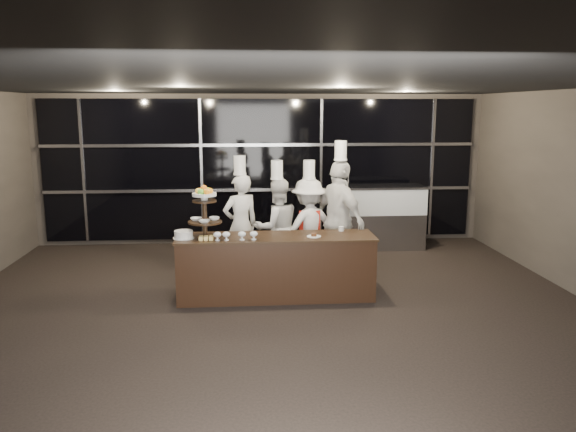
{
  "coord_description": "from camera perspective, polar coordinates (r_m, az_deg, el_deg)",
  "views": [
    {
      "loc": [
        -0.37,
        -6.33,
        2.72
      ],
      "look_at": [
        0.28,
        1.79,
        1.15
      ],
      "focal_mm": 35.0,
      "sensor_mm": 36.0,
      "label": 1
    }
  ],
  "objects": [
    {
      "name": "chef_b",
      "position": [
        9.14,
        -1.11,
        -1.11
      ],
      "size": [
        0.92,
        0.8,
        1.9
      ],
      "color": "silver",
      "rests_on": "ground"
    },
    {
      "name": "chef_d",
      "position": [
        8.91,
        5.25,
        -0.42
      ],
      "size": [
        0.96,
        1.22,
        2.23
      ],
      "color": "silver",
      "rests_on": "ground"
    },
    {
      "name": "buffet_counter",
      "position": [
        8.15,
        -1.24,
        -5.15
      ],
      "size": [
        2.84,
        0.74,
        0.92
      ],
      "color": "black",
      "rests_on": "ground"
    },
    {
      "name": "room",
      "position": [
        6.45,
        -1.22,
        0.01
      ],
      "size": [
        10.0,
        10.0,
        10.0
      ],
      "color": "black",
      "rests_on": "ground"
    },
    {
      "name": "chef_a",
      "position": [
        9.17,
        -4.83,
        -0.78
      ],
      "size": [
        0.72,
        0.62,
        1.98
      ],
      "color": "silver",
      "rests_on": "ground"
    },
    {
      "name": "layer_cake",
      "position": [
        8.01,
        -10.56,
        -1.87
      ],
      "size": [
        0.3,
        0.3,
        0.11
      ],
      "color": "white",
      "rests_on": "buffet_counter"
    },
    {
      "name": "pastry_squares",
      "position": [
        7.88,
        -8.32,
        -2.21
      ],
      "size": [
        0.19,
        0.13,
        0.05
      ],
      "color": "#FCDA7B",
      "rests_on": "buffet_counter"
    },
    {
      "name": "compotes",
      "position": [
        7.79,
        -5.42,
        -1.88
      ],
      "size": [
        0.61,
        0.11,
        0.12
      ],
      "color": "silver",
      "rests_on": "buffet_counter"
    },
    {
      "name": "display_stand",
      "position": [
        7.96,
        -8.47,
        0.8
      ],
      "size": [
        0.48,
        0.48,
        0.74
      ],
      "color": "black",
      "rests_on": "buffet_counter"
    },
    {
      "name": "display_case",
      "position": [
        11.16,
        9.75,
        0.25
      ],
      "size": [
        1.53,
        0.67,
        1.24
      ],
      "color": "#A5A5AA",
      "rests_on": "ground"
    },
    {
      "name": "window_wall",
      "position": [
        11.33,
        -2.69,
        4.73
      ],
      "size": [
        8.6,
        0.1,
        2.8
      ],
      "color": "black",
      "rests_on": "ground"
    },
    {
      "name": "small_plate",
      "position": [
        7.98,
        2.64,
        -2.02
      ],
      "size": [
        0.2,
        0.2,
        0.05
      ],
      "color": "white",
      "rests_on": "buffet_counter"
    },
    {
      "name": "chef_cup",
      "position": [
        8.38,
        5.43,
        -1.29
      ],
      "size": [
        0.08,
        0.08,
        0.07
      ],
      "primitive_type": "cylinder",
      "color": "white",
      "rests_on": "buffet_counter"
    },
    {
      "name": "chef_c",
      "position": [
        9.17,
        2.11,
        -1.1
      ],
      "size": [
        1.19,
        0.99,
        1.9
      ],
      "color": "silver",
      "rests_on": "ground"
    }
  ]
}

